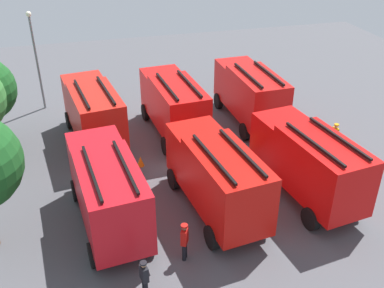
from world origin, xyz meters
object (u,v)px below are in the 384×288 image
object	(u,v)px
fire_truck_4	(107,188)
firefighter_3	(335,136)
firefighter_0	(233,151)
firefighter_1	(144,277)
firefighter_2	(185,240)
traffic_cone_1	(224,148)
fire_truck_1	(250,92)
lamppost	(36,54)
fire_truck_0	(308,160)
fire_truck_5	(93,111)
fire_truck_3	(173,103)
traffic_cone_0	(140,161)
fire_truck_2	(216,174)

from	to	relation	value
fire_truck_4	firefighter_3	world-z (taller)	fire_truck_4
firefighter_0	firefighter_1	distance (m)	10.26
firefighter_0	firefighter_2	world-z (taller)	firefighter_2
traffic_cone_1	firefighter_2	bearing A→B (deg)	150.82
fire_truck_1	lamppost	distance (m)	14.77
fire_truck_1	firefighter_2	distance (m)	13.70
fire_truck_0	lamppost	bearing A→B (deg)	34.02
fire_truck_5	lamppost	size ratio (longest dim) A/B	1.08
firefighter_2	firefighter_3	world-z (taller)	firefighter_2
firefighter_1	firefighter_3	world-z (taller)	firefighter_3
fire_truck_5	firefighter_1	size ratio (longest dim) A/B	4.44
firefighter_3	fire_truck_3	bearing A→B (deg)	158.89
traffic_cone_0	lamppost	size ratio (longest dim) A/B	0.09
fire_truck_5	traffic_cone_0	bearing A→B (deg)	-155.34
firefighter_0	traffic_cone_1	size ratio (longest dim) A/B	2.92
firefighter_0	firefighter_3	size ratio (longest dim) A/B	0.95
traffic_cone_1	lamppost	distance (m)	14.56
firefighter_3	traffic_cone_1	world-z (taller)	firefighter_3
fire_truck_5	firefighter_2	bearing A→B (deg)	-173.88
fire_truck_1	fire_truck_4	size ratio (longest dim) A/B	0.98
fire_truck_0	traffic_cone_0	bearing A→B (deg)	48.83
fire_truck_4	fire_truck_3	bearing A→B (deg)	-37.32
fire_truck_2	lamppost	distance (m)	16.91
traffic_cone_1	traffic_cone_0	bearing A→B (deg)	92.25
fire_truck_3	traffic_cone_1	xyz separation A→B (m)	(-3.06, -2.37, -1.86)
fire_truck_0	firefighter_1	world-z (taller)	fire_truck_0
fire_truck_5	lamppost	bearing A→B (deg)	19.75
firefighter_1	firefighter_3	xyz separation A→B (m)	(7.99, -12.87, 0.07)
fire_truck_1	traffic_cone_1	distance (m)	4.89
fire_truck_2	firefighter_3	distance (m)	9.51
fire_truck_0	fire_truck_3	bearing A→B (deg)	22.89
fire_truck_5	firefighter_1	xyz separation A→B (m)	(-12.76, -0.86, -1.21)
traffic_cone_1	fire_truck_5	bearing A→B (deg)	65.92
fire_truck_5	firefighter_1	world-z (taller)	fire_truck_5
fire_truck_2	firefighter_1	xyz separation A→B (m)	(-4.24, 4.21, -1.21)
fire_truck_3	firefighter_2	world-z (taller)	fire_truck_3
firefighter_2	lamppost	world-z (taller)	lamppost
traffic_cone_0	fire_truck_2	bearing A→B (deg)	-150.54
fire_truck_1	fire_truck_2	xyz separation A→B (m)	(-8.72, 5.14, 0.00)
fire_truck_2	traffic_cone_1	size ratio (longest dim) A/B	12.90
fire_truck_3	firefighter_1	distance (m)	13.25
fire_truck_2	fire_truck_4	world-z (taller)	same
fire_truck_2	fire_truck_3	size ratio (longest dim) A/B	1.01
firefighter_2	firefighter_3	xyz separation A→B (m)	(6.51, -10.92, -0.04)
fire_truck_5	traffic_cone_1	xyz separation A→B (m)	(-3.26, -7.30, -1.86)
fire_truck_2	traffic_cone_0	distance (m)	6.10
fire_truck_2	fire_truck_5	size ratio (longest dim) A/B	1.00
fire_truck_4	fire_truck_5	bearing A→B (deg)	-5.93
fire_truck_0	firefighter_2	size ratio (longest dim) A/B	4.05
firefighter_2	firefighter_3	distance (m)	12.71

